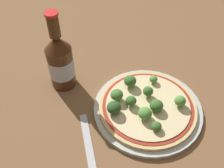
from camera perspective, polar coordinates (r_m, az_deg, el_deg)
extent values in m
plane|color=brown|center=(0.72, 7.90, -4.28)|extent=(3.00, 3.00, 0.00)
cylinder|color=#B2B7B2|center=(0.70, 7.74, -5.41)|extent=(0.29, 0.29, 0.01)
cylinder|color=tan|center=(0.69, 7.74, -4.96)|extent=(0.26, 0.26, 0.01)
cylinder|color=maroon|center=(0.69, 7.79, -4.67)|extent=(0.24, 0.24, 0.00)
cylinder|color=beige|center=(0.69, 7.80, -4.60)|extent=(0.22, 0.22, 0.00)
cylinder|color=#7A9E5B|center=(0.66, 7.10, -7.02)|extent=(0.01, 0.01, 0.01)
ellipsoid|color=#568E3D|center=(0.65, 7.20, -6.34)|extent=(0.03, 0.03, 0.03)
cylinder|color=#7A9E5B|center=(0.70, 7.66, -2.32)|extent=(0.01, 0.01, 0.01)
ellipsoid|color=#386628|center=(0.69, 7.76, -1.63)|extent=(0.03, 0.03, 0.02)
cylinder|color=#7A9E5B|center=(0.68, 9.54, -5.28)|extent=(0.01, 0.01, 0.01)
ellipsoid|color=#386628|center=(0.67, 9.66, -4.66)|extent=(0.03, 0.03, 0.03)
cylinder|color=#7A9E5B|center=(0.70, 14.43, -4.22)|extent=(0.01, 0.01, 0.01)
ellipsoid|color=#568E3D|center=(0.69, 14.61, -3.57)|extent=(0.03, 0.03, 0.03)
cylinder|color=#7A9E5B|center=(0.68, 4.11, -4.31)|extent=(0.01, 0.01, 0.01)
ellipsoid|color=#386628|center=(0.67, 4.16, -3.66)|extent=(0.03, 0.03, 0.02)
cylinder|color=#7A9E5B|center=(0.64, 9.56, -9.45)|extent=(0.01, 0.01, 0.01)
ellipsoid|color=#386628|center=(0.64, 9.65, -9.04)|extent=(0.03, 0.03, 0.02)
cylinder|color=#7A9E5B|center=(0.69, 1.03, -3.08)|extent=(0.01, 0.01, 0.01)
ellipsoid|color=#477A33|center=(0.68, 1.05, -2.35)|extent=(0.03, 0.03, 0.03)
cylinder|color=#7A9E5B|center=(0.72, 3.91, -0.08)|extent=(0.01, 0.01, 0.01)
ellipsoid|color=#386628|center=(0.71, 3.96, 0.68)|extent=(0.03, 0.03, 0.03)
cylinder|color=#7A9E5B|center=(0.66, 0.41, -5.86)|extent=(0.01, 0.01, 0.01)
ellipsoid|color=#2D5123|center=(0.65, 0.41, -5.15)|extent=(0.04, 0.04, 0.03)
cylinder|color=#7A9E5B|center=(0.74, 8.94, 0.61)|extent=(0.01, 0.01, 0.01)
ellipsoid|color=#568E3D|center=(0.74, 9.01, 1.08)|extent=(0.02, 0.02, 0.02)
cylinder|color=#472814|center=(0.74, -10.96, 3.67)|extent=(0.07, 0.07, 0.13)
cylinder|color=#B2BCD1|center=(0.74, -10.99, 3.81)|extent=(0.07, 0.07, 0.06)
cone|color=#472814|center=(0.68, -11.95, 8.80)|extent=(0.07, 0.07, 0.04)
cylinder|color=#472814|center=(0.65, -12.63, 12.26)|extent=(0.03, 0.03, 0.06)
cylinder|color=red|center=(0.64, -13.13, 14.73)|extent=(0.03, 0.03, 0.01)
cube|color=#B2B2B7|center=(0.65, -5.39, -12.12)|extent=(0.08, 0.15, 0.00)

